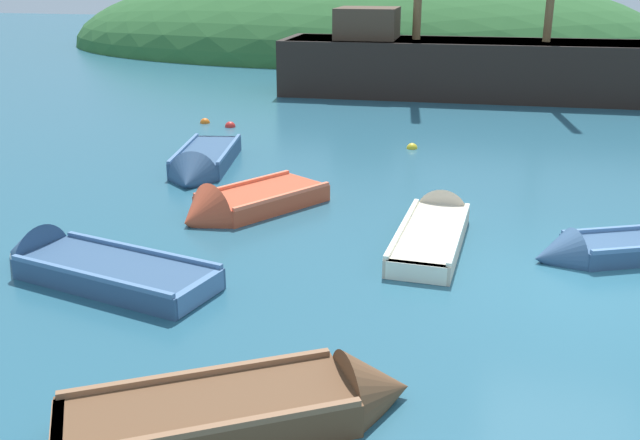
# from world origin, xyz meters

# --- Properties ---
(ground_plane) EXTENTS (120.00, 120.00, 0.00)m
(ground_plane) POSITION_xyz_m (0.00, 0.00, 0.00)
(ground_plane) COLOR #285B70
(shore_hill) EXTENTS (36.30, 24.36, 9.37)m
(shore_hill) POSITION_xyz_m (-9.86, 34.34, 0.00)
(shore_hill) COLOR #2D602D
(shore_hill) RESTS_ON ground
(sailing_ship) EXTENTS (16.59, 3.83, 11.41)m
(sailing_ship) POSITION_xyz_m (-2.41, 16.66, 0.77)
(sailing_ship) COLOR black
(sailing_ship) RESTS_ON ground
(rowboat_near_dock) EXTENTS (1.17, 3.76, 0.96)m
(rowboat_near_dock) POSITION_xyz_m (-2.28, 1.72, 0.09)
(rowboat_near_dock) COLOR beige
(rowboat_near_dock) RESTS_ON ground
(rowboat_outer_left) EXTENTS (3.94, 2.00, 1.12)m
(rowboat_outer_left) POSITION_xyz_m (-7.30, -1.28, 0.10)
(rowboat_outer_left) COLOR #335175
(rowboat_outer_left) RESTS_ON ground
(rowboat_center) EXTENTS (1.77, 3.76, 1.11)m
(rowboat_center) POSITION_xyz_m (-7.88, 4.68, 0.13)
(rowboat_center) COLOR #335175
(rowboat_center) RESTS_ON ground
(rowboat_far) EXTENTS (3.64, 2.76, 1.02)m
(rowboat_far) POSITION_xyz_m (-3.52, -4.18, 0.13)
(rowboat_far) COLOR brown
(rowboat_far) RESTS_ON ground
(rowboat_portside) EXTENTS (3.35, 2.20, 0.91)m
(rowboat_portside) POSITION_xyz_m (0.67, 1.40, 0.09)
(rowboat_portside) COLOR #335175
(rowboat_portside) RESTS_ON ground
(rowboat_outer_right) EXTENTS (2.69, 3.24, 1.22)m
(rowboat_outer_right) POSITION_xyz_m (-6.00, 2.05, 0.11)
(rowboat_outer_right) COLOR #C64C2D
(rowboat_outer_right) RESTS_ON ground
(buoy_orange) EXTENTS (0.30, 0.30, 0.30)m
(buoy_orange) POSITION_xyz_m (-9.91, 9.78, 0.00)
(buoy_orange) COLOR orange
(buoy_orange) RESTS_ON ground
(buoy_red) EXTENTS (0.32, 0.32, 0.32)m
(buoy_red) POSITION_xyz_m (-8.96, 9.43, 0.00)
(buoy_red) COLOR red
(buoy_red) RESTS_ON ground
(buoy_white) EXTENTS (0.32, 0.32, 0.32)m
(buoy_white) POSITION_xyz_m (-8.72, -0.87, 0.00)
(buoy_white) COLOR white
(buoy_white) RESTS_ON ground
(buoy_yellow) EXTENTS (0.29, 0.29, 0.29)m
(buoy_yellow) POSITION_xyz_m (-3.41, 8.00, 0.00)
(buoy_yellow) COLOR yellow
(buoy_yellow) RESTS_ON ground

